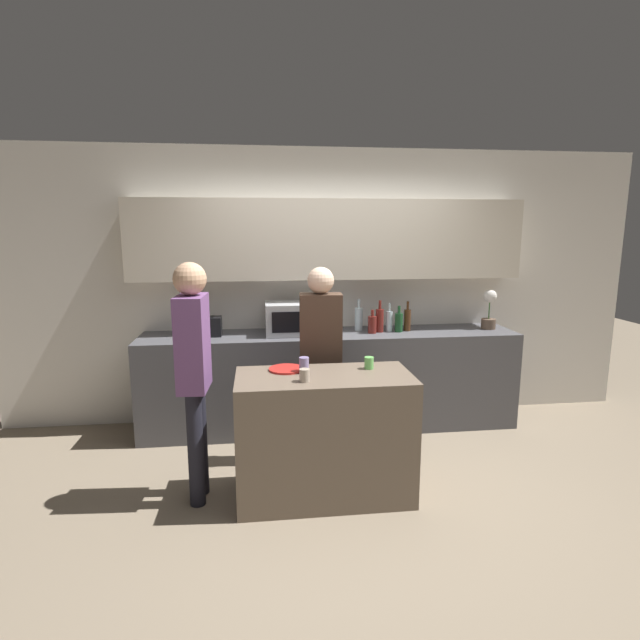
{
  "coord_description": "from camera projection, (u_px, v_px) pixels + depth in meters",
  "views": [
    {
      "loc": [
        -0.68,
        -3.24,
        1.94
      ],
      "look_at": [
        -0.23,
        0.36,
        1.26
      ],
      "focal_mm": 28.0,
      "sensor_mm": 36.0,
      "label": 1
    }
  ],
  "objects": [
    {
      "name": "ground_plane",
      "position": [
        358.0,
        500.0,
        3.6
      ],
      "size": [
        14.0,
        14.0,
        0.0
      ],
      "primitive_type": "plane",
      "color": "#7F705B"
    },
    {
      "name": "back_wall",
      "position": [
        327.0,
        268.0,
        4.94
      ],
      "size": [
        6.4,
        0.4,
        2.7
      ],
      "color": "silver",
      "rests_on": "ground_plane"
    },
    {
      "name": "back_counter",
      "position": [
        330.0,
        380.0,
        4.87
      ],
      "size": [
        3.6,
        0.62,
        0.94
      ],
      "color": "#4C4C51",
      "rests_on": "ground_plane"
    },
    {
      "name": "kitchen_island",
      "position": [
        324.0,
        436.0,
        3.6
      ],
      "size": [
        1.25,
        0.6,
        0.91
      ],
      "color": "brown",
      "rests_on": "ground_plane"
    },
    {
      "name": "microwave",
      "position": [
        293.0,
        318.0,
        4.73
      ],
      "size": [
        0.52,
        0.39,
        0.3
      ],
      "color": "#B7BABC",
      "rests_on": "back_counter"
    },
    {
      "name": "toaster",
      "position": [
        207.0,
        326.0,
        4.65
      ],
      "size": [
        0.26,
        0.16,
        0.18
      ],
      "color": "black",
      "rests_on": "back_counter"
    },
    {
      "name": "potted_plant",
      "position": [
        489.0,
        309.0,
        4.96
      ],
      "size": [
        0.14,
        0.14,
        0.4
      ],
      "color": "brown",
      "rests_on": "back_counter"
    },
    {
      "name": "bottle_0",
      "position": [
        359.0,
        318.0,
        4.9
      ],
      "size": [
        0.08,
        0.08,
        0.31
      ],
      "color": "silver",
      "rests_on": "back_counter"
    },
    {
      "name": "bottle_1",
      "position": [
        372.0,
        324.0,
        4.77
      ],
      "size": [
        0.08,
        0.08,
        0.23
      ],
      "color": "maroon",
      "rests_on": "back_counter"
    },
    {
      "name": "bottle_2",
      "position": [
        380.0,
        320.0,
        4.82
      ],
      "size": [
        0.08,
        0.08,
        0.31
      ],
      "color": "maroon",
      "rests_on": "back_counter"
    },
    {
      "name": "bottle_3",
      "position": [
        389.0,
        321.0,
        4.85
      ],
      "size": [
        0.06,
        0.06,
        0.28
      ],
      "color": "silver",
      "rests_on": "back_counter"
    },
    {
      "name": "bottle_4",
      "position": [
        399.0,
        322.0,
        4.83
      ],
      "size": [
        0.08,
        0.08,
        0.25
      ],
      "color": "#194723",
      "rests_on": "back_counter"
    },
    {
      "name": "bottle_5",
      "position": [
        407.0,
        320.0,
        4.87
      ],
      "size": [
        0.07,
        0.07,
        0.29
      ],
      "color": "#472814",
      "rests_on": "back_counter"
    },
    {
      "name": "plate_on_island",
      "position": [
        286.0,
        369.0,
        3.64
      ],
      "size": [
        0.26,
        0.26,
        0.01
      ],
      "color": "red",
      "rests_on": "kitchen_island"
    },
    {
      "name": "cup_0",
      "position": [
        369.0,
        363.0,
        3.67
      ],
      "size": [
        0.07,
        0.07,
        0.09
      ],
      "color": "#68BE5B",
      "rests_on": "kitchen_island"
    },
    {
      "name": "cup_1",
      "position": [
        305.0,
        375.0,
        3.37
      ],
      "size": [
        0.07,
        0.07,
        0.09
      ],
      "color": "#B09F8B",
      "rests_on": "kitchen_island"
    },
    {
      "name": "cup_2",
      "position": [
        304.0,
        365.0,
        3.56
      ],
      "size": [
        0.07,
        0.07,
        0.12
      ],
      "color": "#8877A8",
      "rests_on": "kitchen_island"
    },
    {
      "name": "person_left",
      "position": [
        321.0,
        348.0,
        4.06
      ],
      "size": [
        0.35,
        0.22,
        1.63
      ],
      "rotation": [
        0.0,
        0.0,
        -3.22
      ],
      "color": "black",
      "rests_on": "ground_plane"
    },
    {
      "name": "person_center",
      "position": [
        194.0,
        362.0,
        3.44
      ],
      "size": [
        0.22,
        0.35,
        1.71
      ],
      "rotation": [
        0.0,
        0.0,
        -1.63
      ],
      "color": "black",
      "rests_on": "ground_plane"
    }
  ]
}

